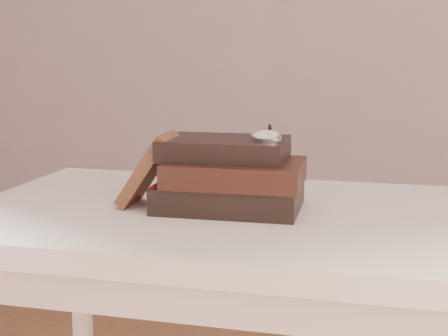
# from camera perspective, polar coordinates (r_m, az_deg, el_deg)

# --- Properties ---
(table) EXTENTS (1.00, 0.60, 0.75)m
(table) POSITION_cam_1_polar(r_m,az_deg,el_deg) (1.20, 1.24, -7.91)
(table) COLOR silver
(table) RESTS_ON ground
(book_stack) EXTENTS (0.27, 0.19, 0.13)m
(book_stack) POSITION_cam_1_polar(r_m,az_deg,el_deg) (1.17, 0.55, -0.75)
(book_stack) COLOR black
(book_stack) RESTS_ON table
(journal) EXTENTS (0.10, 0.09, 0.14)m
(journal) POSITION_cam_1_polar(r_m,az_deg,el_deg) (1.19, -6.72, -0.12)
(journal) COLOR #3F2318
(journal) RESTS_ON table
(pocket_watch) EXTENTS (0.05, 0.16, 0.02)m
(pocket_watch) POSITION_cam_1_polar(r_m,az_deg,el_deg) (1.13, 3.79, 2.84)
(pocket_watch) COLOR silver
(pocket_watch) RESTS_ON book_stack
(eyeglasses) EXTENTS (0.11, 0.13, 0.05)m
(eyeglasses) POSITION_cam_1_polar(r_m,az_deg,el_deg) (1.27, -2.71, 0.76)
(eyeglasses) COLOR silver
(eyeglasses) RESTS_ON book_stack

